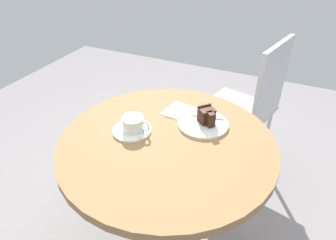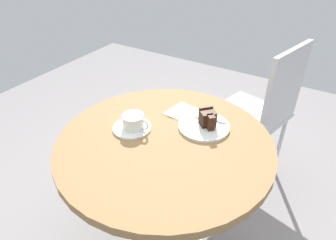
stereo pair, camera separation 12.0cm
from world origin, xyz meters
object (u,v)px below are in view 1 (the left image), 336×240
fork (212,117)px  cafe_chair (252,102)px  teaspoon (142,133)px  cake_slice (207,116)px  coffee_cup (133,124)px  cake_plate (203,124)px  napkin (182,112)px  saucer (132,130)px

fork → cafe_chair: size_ratio=0.15×
teaspoon → fork: size_ratio=0.76×
cake_slice → cafe_chair: (0.10, 0.55, -0.20)m
coffee_cup → teaspoon: size_ratio=1.16×
cake_plate → fork: fork is taller
cake_slice → napkin: cake_slice is taller
cake_slice → cake_plate: bearing=-141.1°
saucer → teaspoon: size_ratio=1.51×
saucer → cafe_chair: bearing=63.5°
coffee_cup → fork: coffee_cup is taller
fork → saucer: bearing=-154.8°
cake_slice → fork: (0.01, 0.04, -0.03)m
coffee_cup → cake_slice: size_ratio=1.40×
cake_plate → teaspoon: bearing=-139.3°
fork → napkin: bearing=165.1°
cake_plate → cake_slice: 0.04m
cake_plate → cake_slice: bearing=38.9°
cake_plate → napkin: bearing=154.3°
napkin → cafe_chair: size_ratio=0.18×
saucer → fork: size_ratio=1.14×
cake_slice → napkin: bearing=159.8°
cake_plate → saucer: bearing=-146.8°
saucer → cake_plate: 0.29m
saucer → cake_plate: bearing=33.2°
coffee_cup → cake_slice: (0.25, 0.17, 0.01)m
cake_plate → fork: 0.06m
saucer → fork: fork is taller
cake_slice → fork: cake_slice is taller
coffee_cup → cake_plate: size_ratio=0.57×
saucer → fork: 0.34m
cake_slice → fork: size_ratio=0.63×
coffee_cup → napkin: 0.25m
napkin → cafe_chair: 0.58m
cake_plate → cafe_chair: cafe_chair is taller
cake_plate → coffee_cup: bearing=-146.3°
saucer → cafe_chair: 0.82m
cafe_chair → teaspoon: bearing=-8.8°
teaspoon → cake_plate: (0.19, 0.17, -0.01)m
saucer → coffee_cup: (0.01, 0.00, 0.03)m
fork → coffee_cup: bearing=-154.3°
saucer → fork: bearing=38.5°
coffee_cup → teaspoon: coffee_cup is taller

